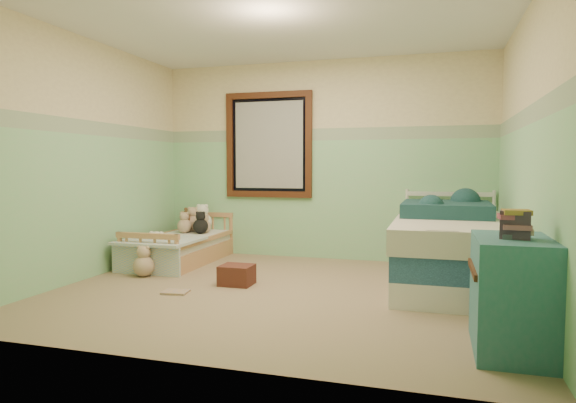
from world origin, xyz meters
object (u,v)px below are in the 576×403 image
(plush_floor_cream, at_px, (157,255))
(plush_floor_tan, at_px, (144,266))
(dresser, at_px, (512,295))
(twin_bed_frame, at_px, (451,274))
(red_pillow, at_px, (237,275))
(floor_book, at_px, (176,292))
(toddler_bed_frame, at_px, (181,254))

(plush_floor_cream, xyz_separation_m, plush_floor_tan, (0.13, -0.47, -0.03))
(plush_floor_cream, relative_size, plush_floor_tan, 1.26)
(plush_floor_tan, height_order, dresser, dresser)
(plush_floor_cream, relative_size, dresser, 0.39)
(twin_bed_frame, height_order, red_pillow, twin_bed_frame)
(plush_floor_tan, xyz_separation_m, floor_book, (0.67, -0.53, -0.10))
(floor_book, bearing_deg, red_pillow, 41.72)
(plush_floor_tan, relative_size, twin_bed_frame, 0.11)
(plush_floor_tan, bearing_deg, dresser, -19.65)
(toddler_bed_frame, bearing_deg, twin_bed_frame, -5.96)
(plush_floor_tan, bearing_deg, plush_floor_cream, 105.46)
(twin_bed_frame, bearing_deg, dresser, -79.87)
(plush_floor_cream, xyz_separation_m, dresser, (3.57, -1.70, 0.22))
(plush_floor_tan, xyz_separation_m, twin_bed_frame, (3.12, 0.52, -0.00))
(twin_bed_frame, xyz_separation_m, dresser, (0.31, -1.75, 0.25))
(twin_bed_frame, bearing_deg, plush_floor_cream, -179.09)
(toddler_bed_frame, relative_size, twin_bed_frame, 0.74)
(red_pillow, bearing_deg, floor_book, -131.58)
(plush_floor_cream, height_order, red_pillow, plush_floor_cream)
(toddler_bed_frame, xyz_separation_m, twin_bed_frame, (3.15, -0.33, 0.01))
(plush_floor_cream, distance_m, floor_book, 1.29)
(red_pillow, bearing_deg, dresser, -26.39)
(plush_floor_cream, distance_m, red_pillow, 1.33)
(toddler_bed_frame, relative_size, plush_floor_tan, 6.78)
(twin_bed_frame, relative_size, floor_book, 8.93)
(toddler_bed_frame, relative_size, dresser, 2.11)
(plush_floor_cream, bearing_deg, twin_bed_frame, 0.91)
(dresser, bearing_deg, plush_floor_tan, 160.35)
(toddler_bed_frame, height_order, red_pillow, same)
(twin_bed_frame, xyz_separation_m, floor_book, (-2.45, -1.06, -0.10))
(plush_floor_tan, height_order, red_pillow, plush_floor_tan)
(plush_floor_cream, relative_size, red_pillow, 0.91)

